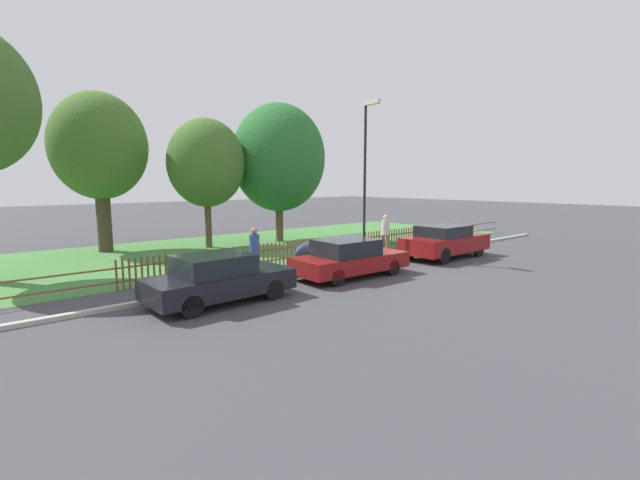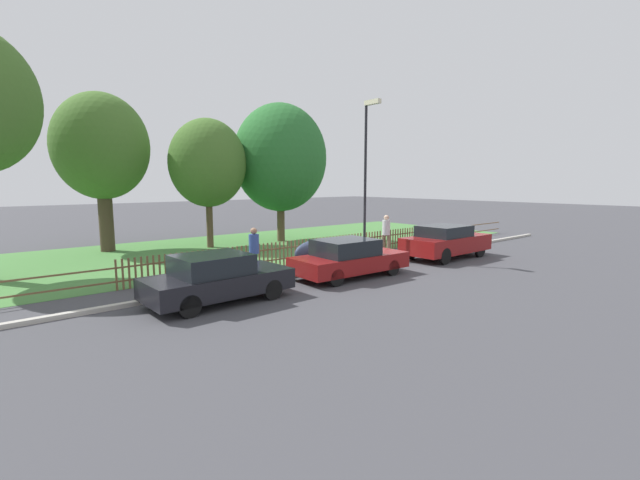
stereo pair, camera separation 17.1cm
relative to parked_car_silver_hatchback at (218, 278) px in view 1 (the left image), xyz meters
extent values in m
plane|color=#424247|center=(5.68, 1.04, -0.68)|extent=(120.00, 120.00, 0.00)
cube|color=#B2ADA3|center=(5.68, 1.14, -0.62)|extent=(31.94, 0.20, 0.12)
cube|color=#477F3D|center=(5.68, 8.44, -0.67)|extent=(31.94, 10.60, 0.01)
cube|color=brown|center=(5.68, 3.16, -0.41)|extent=(31.94, 0.03, 0.05)
cube|color=brown|center=(5.68, 3.16, 0.02)|extent=(31.94, 0.03, 0.05)
cube|color=brown|center=(-1.78, 3.14, -0.19)|extent=(0.06, 0.03, 0.97)
cube|color=brown|center=(-1.59, 3.14, -0.19)|extent=(0.06, 0.03, 0.97)
cube|color=brown|center=(-1.40, 3.14, -0.19)|extent=(0.06, 0.03, 0.97)
cube|color=brown|center=(-1.21, 3.14, -0.19)|extent=(0.06, 0.03, 0.97)
cube|color=brown|center=(-1.02, 3.14, -0.19)|extent=(0.06, 0.03, 0.97)
cube|color=brown|center=(-0.84, 3.14, -0.19)|extent=(0.06, 0.03, 0.97)
cube|color=brown|center=(-0.65, 3.14, -0.19)|extent=(0.06, 0.03, 0.97)
cube|color=brown|center=(-0.46, 3.14, -0.19)|extent=(0.06, 0.03, 0.97)
cube|color=brown|center=(-0.27, 3.14, -0.19)|extent=(0.06, 0.03, 0.97)
cube|color=brown|center=(-0.08, 3.14, -0.19)|extent=(0.06, 0.03, 0.97)
cube|color=brown|center=(0.11, 3.14, -0.19)|extent=(0.06, 0.03, 0.97)
cube|color=brown|center=(0.30, 3.14, -0.19)|extent=(0.06, 0.03, 0.97)
cube|color=brown|center=(0.49, 3.14, -0.19)|extent=(0.06, 0.03, 0.97)
cube|color=brown|center=(0.68, 3.14, -0.19)|extent=(0.06, 0.03, 0.97)
cube|color=brown|center=(0.87, 3.14, -0.19)|extent=(0.06, 0.03, 0.97)
cube|color=brown|center=(1.05, 3.14, -0.19)|extent=(0.06, 0.03, 0.97)
cube|color=brown|center=(1.24, 3.14, -0.19)|extent=(0.06, 0.03, 0.97)
cube|color=brown|center=(1.43, 3.14, -0.19)|extent=(0.06, 0.03, 0.97)
cube|color=brown|center=(1.62, 3.14, -0.19)|extent=(0.06, 0.03, 0.97)
cube|color=brown|center=(1.81, 3.14, -0.19)|extent=(0.06, 0.03, 0.97)
cube|color=brown|center=(2.00, 3.14, -0.19)|extent=(0.06, 0.03, 0.97)
cube|color=brown|center=(2.19, 3.14, -0.19)|extent=(0.06, 0.03, 0.97)
cube|color=brown|center=(2.38, 3.14, -0.19)|extent=(0.06, 0.03, 0.97)
cube|color=brown|center=(2.57, 3.14, -0.19)|extent=(0.06, 0.03, 0.97)
cube|color=brown|center=(2.75, 3.14, -0.19)|extent=(0.06, 0.03, 0.97)
cube|color=brown|center=(2.94, 3.14, -0.19)|extent=(0.06, 0.03, 0.97)
cube|color=brown|center=(3.13, 3.14, -0.19)|extent=(0.06, 0.03, 0.97)
cube|color=brown|center=(3.32, 3.14, -0.19)|extent=(0.06, 0.03, 0.97)
cube|color=brown|center=(3.51, 3.14, -0.19)|extent=(0.06, 0.03, 0.97)
cube|color=brown|center=(3.70, 3.14, -0.19)|extent=(0.06, 0.03, 0.97)
cube|color=brown|center=(3.89, 3.14, -0.19)|extent=(0.06, 0.03, 0.97)
cube|color=brown|center=(4.08, 3.14, -0.19)|extent=(0.06, 0.03, 0.97)
cube|color=brown|center=(4.27, 3.14, -0.19)|extent=(0.06, 0.03, 0.97)
cube|color=brown|center=(4.46, 3.14, -0.19)|extent=(0.06, 0.03, 0.97)
cube|color=brown|center=(4.64, 3.14, -0.19)|extent=(0.06, 0.03, 0.97)
cube|color=brown|center=(4.83, 3.14, -0.19)|extent=(0.06, 0.03, 0.97)
cube|color=brown|center=(5.02, 3.14, -0.19)|extent=(0.06, 0.03, 0.97)
cube|color=brown|center=(5.21, 3.14, -0.19)|extent=(0.06, 0.03, 0.97)
cube|color=brown|center=(5.40, 3.14, -0.19)|extent=(0.06, 0.03, 0.97)
cube|color=brown|center=(5.59, 3.14, -0.19)|extent=(0.06, 0.03, 0.97)
cube|color=brown|center=(5.78, 3.14, -0.19)|extent=(0.06, 0.03, 0.97)
cube|color=brown|center=(5.97, 3.14, -0.19)|extent=(0.06, 0.03, 0.97)
cube|color=brown|center=(6.16, 3.14, -0.19)|extent=(0.06, 0.03, 0.97)
cube|color=brown|center=(6.35, 3.14, -0.19)|extent=(0.06, 0.03, 0.97)
cube|color=brown|center=(6.53, 3.14, -0.19)|extent=(0.06, 0.03, 0.97)
cube|color=brown|center=(6.72, 3.14, -0.19)|extent=(0.06, 0.03, 0.97)
cube|color=brown|center=(6.91, 3.14, -0.19)|extent=(0.06, 0.03, 0.97)
cube|color=brown|center=(7.10, 3.14, -0.19)|extent=(0.06, 0.03, 0.97)
cube|color=brown|center=(7.29, 3.14, -0.19)|extent=(0.06, 0.03, 0.97)
cube|color=brown|center=(7.48, 3.14, -0.19)|extent=(0.06, 0.03, 0.97)
cube|color=brown|center=(7.67, 3.14, -0.19)|extent=(0.06, 0.03, 0.97)
cube|color=brown|center=(7.86, 3.14, -0.19)|extent=(0.06, 0.03, 0.97)
cube|color=brown|center=(8.05, 3.14, -0.19)|extent=(0.06, 0.03, 0.97)
cube|color=brown|center=(8.24, 3.14, -0.19)|extent=(0.06, 0.03, 0.97)
cube|color=brown|center=(8.42, 3.14, -0.19)|extent=(0.06, 0.03, 0.97)
cube|color=brown|center=(8.61, 3.14, -0.19)|extent=(0.06, 0.03, 0.97)
cube|color=brown|center=(8.80, 3.14, -0.19)|extent=(0.06, 0.03, 0.97)
cube|color=brown|center=(8.99, 3.14, -0.19)|extent=(0.06, 0.03, 0.97)
cube|color=brown|center=(9.18, 3.14, -0.19)|extent=(0.06, 0.03, 0.97)
cube|color=brown|center=(9.37, 3.14, -0.19)|extent=(0.06, 0.03, 0.97)
cube|color=brown|center=(9.56, 3.14, -0.19)|extent=(0.06, 0.03, 0.97)
cube|color=brown|center=(9.75, 3.14, -0.19)|extent=(0.06, 0.03, 0.97)
cube|color=brown|center=(9.94, 3.14, -0.19)|extent=(0.06, 0.03, 0.97)
cube|color=brown|center=(10.13, 3.14, -0.19)|extent=(0.06, 0.03, 0.97)
cube|color=brown|center=(10.31, 3.14, -0.19)|extent=(0.06, 0.03, 0.97)
cube|color=brown|center=(10.50, 3.14, -0.19)|extent=(0.06, 0.03, 0.97)
cube|color=brown|center=(10.69, 3.14, -0.19)|extent=(0.06, 0.03, 0.97)
cube|color=brown|center=(10.88, 3.14, -0.19)|extent=(0.06, 0.03, 0.97)
cube|color=brown|center=(11.07, 3.14, -0.19)|extent=(0.06, 0.03, 0.97)
cube|color=brown|center=(11.26, 3.14, -0.19)|extent=(0.06, 0.03, 0.97)
cube|color=brown|center=(11.45, 3.14, -0.19)|extent=(0.06, 0.03, 0.97)
cube|color=brown|center=(11.64, 3.14, -0.19)|extent=(0.06, 0.03, 0.97)
cube|color=brown|center=(11.83, 3.14, -0.19)|extent=(0.06, 0.03, 0.97)
cube|color=brown|center=(12.01, 3.14, -0.19)|extent=(0.06, 0.03, 0.97)
cube|color=brown|center=(12.20, 3.14, -0.19)|extent=(0.06, 0.03, 0.97)
cube|color=brown|center=(12.39, 3.14, -0.19)|extent=(0.06, 0.03, 0.97)
cube|color=brown|center=(12.58, 3.14, -0.19)|extent=(0.06, 0.03, 0.97)
cube|color=brown|center=(12.77, 3.14, -0.19)|extent=(0.06, 0.03, 0.97)
cube|color=brown|center=(12.96, 3.14, -0.19)|extent=(0.06, 0.03, 0.97)
cube|color=brown|center=(13.15, 3.14, -0.19)|extent=(0.06, 0.03, 0.97)
cube|color=black|center=(0.06, 0.00, -0.15)|extent=(4.03, 1.87, 0.57)
cube|color=black|center=(-0.14, 0.00, 0.41)|extent=(1.95, 1.64, 0.53)
cylinder|color=black|center=(1.27, 0.85, -0.39)|extent=(0.58, 0.16, 0.58)
cylinder|color=black|center=(1.31, -0.78, -0.39)|extent=(0.58, 0.16, 0.58)
cylinder|color=black|center=(-1.20, 0.78, -0.39)|extent=(0.58, 0.16, 0.58)
cylinder|color=black|center=(-1.15, -0.84, -0.39)|extent=(0.58, 0.16, 0.58)
cube|color=maroon|center=(5.06, -0.03, -0.16)|extent=(4.28, 1.94, 0.55)
cube|color=black|center=(4.85, -0.02, 0.38)|extent=(2.08, 1.67, 0.55)
cylinder|color=black|center=(6.40, 0.74, -0.40)|extent=(0.57, 0.16, 0.57)
cylinder|color=black|center=(6.33, -0.89, -0.40)|extent=(0.57, 0.16, 0.57)
cylinder|color=black|center=(3.79, 0.84, -0.40)|extent=(0.57, 0.16, 0.57)
cylinder|color=black|center=(3.72, -0.79, -0.40)|extent=(0.57, 0.16, 0.57)
cube|color=maroon|center=(10.88, -0.05, -0.05)|extent=(4.37, 1.84, 0.68)
cube|color=black|center=(10.66, -0.05, 0.53)|extent=(2.10, 1.65, 0.47)
cylinder|color=black|center=(12.23, 0.79, -0.34)|extent=(0.68, 0.14, 0.68)
cylinder|color=black|center=(12.23, -0.89, -0.34)|extent=(0.68, 0.14, 0.68)
cylinder|color=black|center=(9.52, 0.78, -0.34)|extent=(0.68, 0.14, 0.68)
cylinder|color=black|center=(9.53, -0.90, -0.34)|extent=(0.68, 0.14, 0.68)
cylinder|color=black|center=(5.64, 1.84, -0.38)|extent=(0.60, 0.13, 0.59)
cylinder|color=black|center=(4.21, 1.76, -0.38)|extent=(0.60, 0.13, 0.59)
ellipsoid|color=#2D3851|center=(4.93, 1.80, 0.00)|extent=(1.91, 0.66, 0.89)
ellipsoid|color=#2D3851|center=(5.37, 1.83, 0.24)|extent=(0.47, 0.72, 0.41)
cylinder|color=#473828|center=(0.01, 11.46, 1.12)|extent=(0.65, 0.65, 3.60)
ellipsoid|color=#426B28|center=(0.01, 11.46, 4.28)|extent=(4.28, 4.28, 4.92)
cylinder|color=brown|center=(4.34, 9.44, 0.84)|extent=(0.32, 0.32, 3.04)
ellipsoid|color=#426B28|center=(4.34, 9.44, 3.56)|extent=(3.79, 3.79, 4.35)
cylinder|color=brown|center=(8.43, 9.03, 0.83)|extent=(0.42, 0.42, 3.01)
ellipsoid|color=#286B2D|center=(8.43, 9.03, 3.94)|extent=(5.09, 5.09, 5.86)
cylinder|color=#2D3351|center=(2.35, 1.96, -0.26)|extent=(0.16, 0.16, 0.84)
cylinder|color=#2D3351|center=(2.52, 2.14, -0.26)|extent=(0.16, 0.16, 0.84)
cylinder|color=#334C93|center=(2.44, 2.05, 0.50)|extent=(0.50, 0.50, 0.67)
sphere|color=#A37556|center=(2.44, 2.05, 0.95)|extent=(0.23, 0.23, 0.23)
cylinder|color=#7F6B51|center=(9.70, 2.55, -0.24)|extent=(0.16, 0.16, 0.87)
cylinder|color=#7F6B51|center=(9.80, 2.32, -0.24)|extent=(0.16, 0.16, 0.87)
cylinder|color=silver|center=(9.75, 2.43, 0.54)|extent=(0.48, 0.48, 0.69)
sphere|color=beige|center=(9.75, 2.43, 1.00)|extent=(0.24, 0.24, 0.24)
cylinder|color=black|center=(7.73, 1.87, 2.51)|extent=(0.11, 0.11, 6.37)
cube|color=beige|center=(7.73, 1.52, 5.79)|extent=(0.20, 0.76, 0.18)
camera|label=1|loc=(-5.35, -10.53, 2.62)|focal=24.00mm
camera|label=2|loc=(-5.22, -10.64, 2.62)|focal=24.00mm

